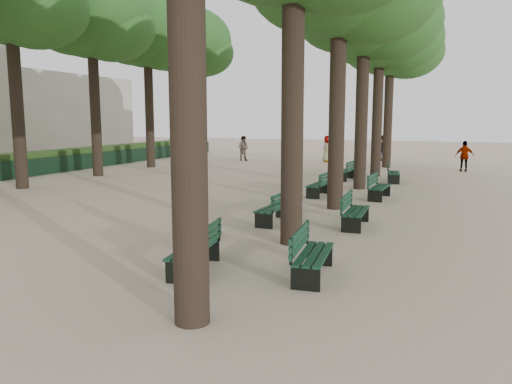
% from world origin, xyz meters
% --- Properties ---
extents(ground, '(120.00, 120.00, 0.00)m').
position_xyz_m(ground, '(0.00, 0.00, 0.00)').
color(ground, '#C3AB94').
rests_on(ground, ground).
extents(tree_central_3, '(6.00, 6.00, 9.95)m').
position_xyz_m(tree_central_3, '(1.50, 13.00, 7.65)').
color(tree_central_3, '#33261C').
rests_on(tree_central_3, ground).
extents(tree_central_4, '(6.00, 6.00, 9.95)m').
position_xyz_m(tree_central_4, '(1.50, 18.00, 7.65)').
color(tree_central_4, '#33261C').
rests_on(tree_central_4, ground).
extents(tree_central_5, '(6.00, 6.00, 9.95)m').
position_xyz_m(tree_central_5, '(1.50, 23.00, 7.65)').
color(tree_central_5, '#33261C').
rests_on(tree_central_5, ground).
extents(tree_far_3, '(6.00, 6.00, 10.45)m').
position_xyz_m(tree_far_3, '(-12.00, 13.00, 8.14)').
color(tree_far_3, '#33261C').
rests_on(tree_far_3, ground).
extents(tree_far_4, '(6.00, 6.00, 10.45)m').
position_xyz_m(tree_far_4, '(-12.00, 18.00, 8.14)').
color(tree_far_4, '#33261C').
rests_on(tree_far_4, ground).
extents(tree_far_5, '(6.00, 6.00, 10.45)m').
position_xyz_m(tree_far_5, '(-12.00, 23.00, 8.14)').
color(tree_far_5, '#33261C').
rests_on(tree_far_5, ground).
extents(bench_left_0, '(0.80, 1.86, 0.92)m').
position_xyz_m(bench_left_0, '(0.37, 0.21, 0.27)').
color(bench_left_0, black).
rests_on(bench_left_0, ground).
extents(bench_left_1, '(0.66, 1.83, 0.92)m').
position_xyz_m(bench_left_1, '(0.37, 5.07, 0.27)').
color(bench_left_1, black).
rests_on(bench_left_1, ground).
extents(bench_left_2, '(0.66, 1.83, 0.92)m').
position_xyz_m(bench_left_2, '(0.37, 10.43, 0.27)').
color(bench_left_2, black).
rests_on(bench_left_2, ground).
extents(bench_left_3, '(0.69, 1.83, 0.92)m').
position_xyz_m(bench_left_3, '(0.37, 15.83, 0.27)').
color(bench_left_3, black).
rests_on(bench_left_3, ground).
extents(bench_right_0, '(0.72, 1.84, 0.92)m').
position_xyz_m(bench_right_0, '(2.63, 0.69, 0.27)').
color(bench_right_0, black).
rests_on(bench_right_0, ground).
extents(bench_right_1, '(0.60, 1.81, 0.92)m').
position_xyz_m(bench_right_1, '(2.63, 5.39, 0.27)').
color(bench_right_1, black).
rests_on(bench_right_1, ground).
extents(bench_right_2, '(0.70, 1.84, 0.92)m').
position_xyz_m(bench_right_2, '(2.63, 10.56, 0.27)').
color(bench_right_2, black).
rests_on(bench_right_2, ground).
extents(bench_right_3, '(0.78, 1.86, 0.92)m').
position_xyz_m(bench_right_3, '(2.63, 15.76, 0.27)').
color(bench_right_3, black).
rests_on(bench_right_3, ground).
extents(man_with_map, '(0.71, 0.74, 1.65)m').
position_xyz_m(man_with_map, '(-0.18, 1.17, 0.83)').
color(man_with_map, black).
rests_on(man_with_map, ground).
extents(pedestrian_d, '(0.76, 0.94, 1.81)m').
position_xyz_m(pedestrian_d, '(-2.68, 25.28, 0.90)').
color(pedestrian_d, '#262628').
rests_on(pedestrian_d, ground).
extents(pedestrian_c, '(1.03, 0.41, 1.72)m').
position_xyz_m(pedestrian_c, '(5.86, 22.03, 0.86)').
color(pedestrian_c, '#262628').
rests_on(pedestrian_c, ground).
extents(pedestrian_b, '(1.05, 1.09, 1.79)m').
position_xyz_m(pedestrian_b, '(0.76, 27.62, 0.90)').
color(pedestrian_b, '#262628').
rests_on(pedestrian_b, ground).
extents(pedestrian_a, '(0.88, 0.46, 1.74)m').
position_xyz_m(pedestrian_a, '(-8.50, 24.33, 0.87)').
color(pedestrian_a, '#262628').
rests_on(pedestrian_a, ground).
extents(fence, '(0.08, 42.00, 0.90)m').
position_xyz_m(fence, '(-15.00, 11.00, 0.45)').
color(fence, black).
rests_on(fence, ground).
extents(hedge, '(1.20, 42.00, 1.20)m').
position_xyz_m(hedge, '(-15.70, 11.00, 0.60)').
color(hedge, '#234016').
rests_on(hedge, ground).
extents(building_far, '(12.00, 16.00, 7.00)m').
position_xyz_m(building_far, '(-33.00, 30.00, 3.50)').
color(building_far, '#B7B2A3').
rests_on(building_far, ground).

